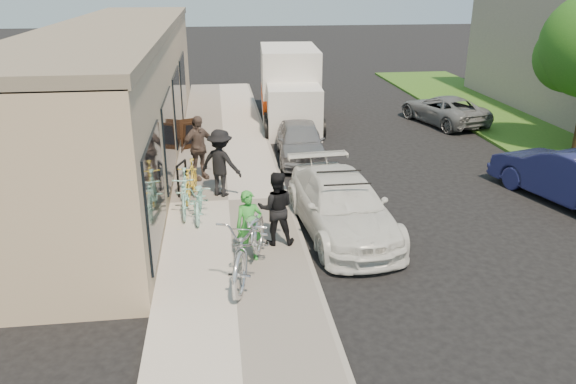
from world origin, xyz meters
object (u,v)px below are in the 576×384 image
cruiser_bike_a (185,192)px  bike_rack (182,175)px  woman_rider (249,226)px  tandem_bike (250,242)px  sandwich_board (190,134)px  bystander_b (198,148)px  bystander_a (221,163)px  man_standing (276,208)px  sedan_white (342,205)px  sedan_silver (301,141)px  cruiser_bike_b (199,199)px  far_car_blue (570,176)px  far_car_gray (444,110)px  moving_truck (290,90)px  cruiser_bike_c (191,180)px

cruiser_bike_a → bike_rack: bearing=95.7°
woman_rider → tandem_bike: bearing=-99.9°
sandwich_board → bystander_b: 3.21m
tandem_bike → cruiser_bike_a: 3.56m
woman_rider → bystander_a: bearing=89.0°
tandem_bike → man_standing: size_ratio=1.61×
sedan_white → sedan_silver: size_ratio=1.28×
bike_rack → woman_rider: (1.53, -3.97, 0.21)m
sedan_silver → cruiser_bike_b: sedan_silver is taller
far_car_blue → man_standing: size_ratio=2.69×
sedan_silver → man_standing: bearing=-99.2°
woman_rider → man_standing: 0.93m
tandem_bike → bike_rack: bearing=123.6°
sedan_silver → tandem_bike: tandem_bike is taller
bike_rack → far_car_gray: 12.32m
sedan_white → sedan_silver: 5.58m
moving_truck → sedan_white: bearing=-87.5°
far_car_gray → bike_rack: bearing=19.9°
sedan_white → cruiser_bike_b: (-3.26, 0.98, -0.07)m
far_car_blue → cruiser_bike_a: size_ratio=2.51×
bike_rack → far_car_gray: (10.08, 7.07, -0.11)m
sandwich_board → tandem_bike: (1.45, -8.88, 0.20)m
far_car_gray → man_standing: man_standing is taller
sedan_silver → moving_truck: 5.31m
far_car_gray → sedan_silver: bearing=17.2°
sandwich_board → moving_truck: size_ratio=0.16×
cruiser_bike_a → cruiser_bike_c: cruiser_bike_a is taller
cruiser_bike_b → cruiser_bike_c: (-0.24, 1.22, 0.05)m
sedan_silver → bystander_b: bystander_b is taller
sandwich_board → moving_truck: 5.59m
bike_rack → man_standing: bearing=-56.7°
far_car_gray → man_standing: size_ratio=2.51×
moving_truck → cruiser_bike_b: 10.47m
moving_truck → cruiser_bike_b: moving_truck is taller
bike_rack → bystander_a: bystander_a is taller
far_car_blue → bike_rack: bearing=-24.6°
bystander_a → man_standing: bearing=142.1°
sedan_silver → far_car_gray: 7.64m
moving_truck → bystander_a: size_ratio=3.40×
sandwich_board → sedan_silver: (3.56, -1.30, -0.01)m
far_car_gray → man_standing: (-7.93, -10.35, 0.40)m
bike_rack → bystander_a: 1.12m
far_car_blue → cruiser_bike_c: far_car_blue is taller
tandem_bike → cruiser_bike_c: size_ratio=1.58×
bike_rack → woman_rider: woman_rider is taller
cruiser_bike_c → cruiser_bike_a: bearing=-88.7°
woman_rider → cruiser_bike_a: 3.00m
sandwich_board → cruiser_bike_a: 5.61m
moving_truck → sandwich_board: bearing=-131.0°
woman_rider → moving_truck: bearing=70.1°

